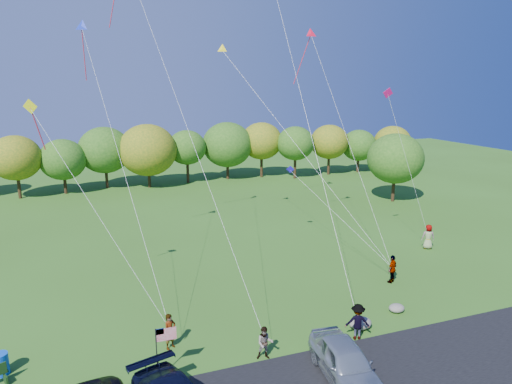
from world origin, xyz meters
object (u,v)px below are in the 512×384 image
at_px(flyer_b, 265,343).
at_px(flyer_e, 428,237).
at_px(minivan_silver, 345,362).
at_px(flyer_d, 392,269).
at_px(flyer_a, 170,331).
at_px(flyer_c, 358,322).
at_px(trash_barrel, 1,364).

bearing_deg(flyer_b, flyer_e, 45.30).
xyz_separation_m(minivan_silver, flyer_d, (8.10, 7.77, 0.05)).
height_order(minivan_silver, flyer_a, flyer_a).
bearing_deg(flyer_c, minivan_silver, 73.36).
bearing_deg(flyer_b, flyer_d, 41.99).
distance_m(flyer_a, trash_barrel, 7.40).
distance_m(flyer_b, flyer_d, 11.88).
bearing_deg(minivan_silver, flyer_a, 148.57).
distance_m(flyer_a, flyer_e, 22.34).
height_order(minivan_silver, flyer_e, flyer_e).
height_order(minivan_silver, flyer_c, flyer_c).
bearing_deg(flyer_b, trash_barrel, -177.40).
xyz_separation_m(flyer_d, flyer_e, (6.48, 4.31, 0.04)).
bearing_deg(flyer_e, flyer_c, 63.28).
height_order(flyer_b, flyer_c, flyer_c).
bearing_deg(flyer_b, flyer_c, 16.77).
bearing_deg(flyer_a, flyer_d, -19.95).
bearing_deg(flyer_c, flyer_a, 8.98).
bearing_deg(trash_barrel, minivan_silver, -21.67).
relative_size(flyer_e, trash_barrel, 1.94).
relative_size(minivan_silver, flyer_b, 3.02).
bearing_deg(trash_barrel, flyer_b, -14.17).
bearing_deg(flyer_e, minivan_silver, 65.53).
xyz_separation_m(flyer_a, trash_barrel, (-7.38, 0.48, -0.39)).
xyz_separation_m(flyer_a, flyer_e, (21.22, 6.98, 0.08)).
bearing_deg(flyer_d, flyer_c, 10.33).
height_order(flyer_a, flyer_e, flyer_e).
distance_m(flyer_c, flyer_e, 15.44).
xyz_separation_m(flyer_b, flyer_c, (4.97, 0.00, 0.14)).
height_order(flyer_c, flyer_d, flyer_c).
bearing_deg(flyer_b, minivan_silver, -28.73).
relative_size(flyer_c, trash_barrel, 1.87).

